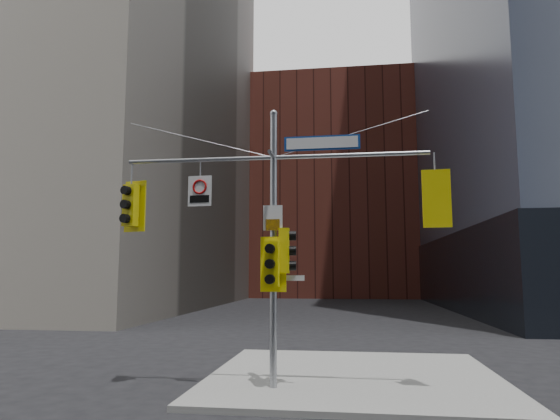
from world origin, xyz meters
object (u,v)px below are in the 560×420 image
(traffic_light_pole_side, at_px, (286,251))
(traffic_light_west_arm, at_px, (131,205))
(traffic_light_east_arm, at_px, (436,199))
(traffic_light_pole_front, at_px, (272,264))
(regulatory_sign_arm, at_px, (200,190))
(signal_assembly, at_px, (273,217))
(street_sign_blade, at_px, (322,143))

(traffic_light_pole_side, bearing_deg, traffic_light_west_arm, 85.98)
(traffic_light_east_arm, height_order, traffic_light_pole_front, traffic_light_east_arm)
(traffic_light_west_arm, xyz_separation_m, traffic_light_pole_front, (3.92, -0.28, -1.60))
(traffic_light_pole_side, bearing_deg, regulatory_sign_arm, 86.78)
(signal_assembly, xyz_separation_m, traffic_light_west_arm, (-3.92, 0.01, 0.38))
(traffic_light_pole_front, bearing_deg, signal_assembly, 93.23)
(street_sign_blade, relative_size, regulatory_sign_arm, 2.43)
(signal_assembly, xyz_separation_m, street_sign_blade, (1.28, 0.00, 1.93))
(signal_assembly, distance_m, traffic_light_pole_side, 0.93)
(signal_assembly, xyz_separation_m, traffic_light_pole_side, (0.33, 0.01, -0.87))
(signal_assembly, height_order, street_sign_blade, signal_assembly)
(signal_assembly, xyz_separation_m, traffic_light_east_arm, (4.09, 0.00, 0.38))
(traffic_light_pole_side, relative_size, traffic_light_pole_front, 0.82)
(traffic_light_east_arm, distance_m, street_sign_blade, 3.22)
(street_sign_blade, bearing_deg, traffic_light_pole_side, -179.43)
(traffic_light_pole_side, distance_m, street_sign_blade, 2.96)
(traffic_light_pole_side, distance_m, traffic_light_pole_front, 0.55)
(traffic_light_west_arm, bearing_deg, traffic_light_pole_front, 9.72)
(signal_assembly, relative_size, traffic_light_east_arm, 5.56)
(traffic_light_east_arm, height_order, regulatory_sign_arm, regulatory_sign_arm)
(traffic_light_east_arm, height_order, street_sign_blade, street_sign_blade)
(traffic_light_east_arm, distance_m, regulatory_sign_arm, 6.09)
(traffic_light_pole_front, bearing_deg, regulatory_sign_arm, 176.09)
(signal_assembly, relative_size, traffic_light_west_arm, 5.69)
(signal_assembly, bearing_deg, traffic_light_pole_side, 1.82)
(traffic_light_pole_front, distance_m, regulatory_sign_arm, 2.81)
(signal_assembly, height_order, traffic_light_pole_side, signal_assembly)
(traffic_light_west_arm, distance_m, regulatory_sign_arm, 1.97)
(signal_assembly, bearing_deg, street_sign_blade, 0.16)
(regulatory_sign_arm, bearing_deg, traffic_light_west_arm, -176.59)
(traffic_light_west_arm, relative_size, traffic_light_pole_side, 1.22)
(traffic_light_west_arm, height_order, traffic_light_pole_front, traffic_light_west_arm)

